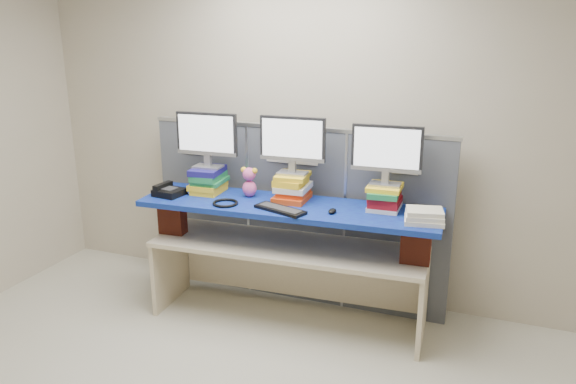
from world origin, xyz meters
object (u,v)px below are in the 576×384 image
at_px(monitor_right, 387,152).
at_px(desk_phone, 168,191).
at_px(monitor_left, 207,137).
at_px(keyboard, 280,209).
at_px(monitor_center, 292,142).
at_px(desk, 288,260).
at_px(blue_board, 288,207).

height_order(monitor_right, desk_phone, monitor_right).
bearing_deg(monitor_left, keyboard, -21.63).
relative_size(monitor_center, desk_phone, 2.14).
height_order(monitor_center, keyboard, monitor_center).
relative_size(desk, keyboard, 5.09).
height_order(monitor_left, monitor_right, monitor_left).
height_order(monitor_left, desk_phone, monitor_left).
relative_size(monitor_left, monitor_right, 1.00).
height_order(desk, monitor_right, monitor_right).
bearing_deg(desk, desk_phone, -176.01).
relative_size(blue_board, desk_phone, 9.63).
bearing_deg(monitor_left, blue_board, -9.30).
xyz_separation_m(monitor_right, desk_phone, (-1.70, -0.29, -0.41)).
bearing_deg(monitor_left, desk, -9.30).
height_order(monitor_left, keyboard, monitor_left).
distance_m(monitor_right, keyboard, 0.89).
xyz_separation_m(desk, blue_board, (-0.00, 0.00, 0.44)).
height_order(desk, monitor_center, monitor_center).
xyz_separation_m(desk, keyboard, (0.00, -0.17, 0.48)).
xyz_separation_m(desk, monitor_right, (0.71, 0.16, 0.90)).
xyz_separation_m(monitor_left, monitor_center, (0.72, 0.04, 0.00)).
bearing_deg(monitor_center, desk, -88.85).
height_order(monitor_left, monitor_center, monitor_center).
bearing_deg(desk, monitor_right, 9.38).
bearing_deg(desk, blue_board, 176.70).
distance_m(blue_board, monitor_right, 0.86).
xyz_separation_m(monitor_center, monitor_right, (0.72, 0.04, -0.03)).
relative_size(desk, desk_phone, 9.09).
relative_size(desk, monitor_left, 4.24).
relative_size(monitor_center, monitor_right, 1.00).
xyz_separation_m(monitor_left, desk_phone, (-0.26, -0.20, -0.43)).
bearing_deg(desk, keyboard, -92.41).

